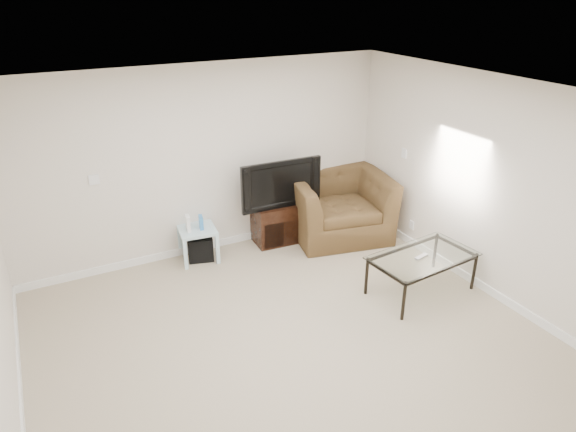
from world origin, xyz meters
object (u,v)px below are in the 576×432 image
subwoofer (200,247)px  side_table (198,244)px  television (278,182)px  coffee_table (421,274)px  tv_stand (278,222)px  recliner (339,196)px

subwoofer → side_table: bearing=-153.0°
television → side_table: size_ratio=2.30×
side_table → coffee_table: size_ratio=0.38×
tv_stand → recliner: size_ratio=0.49×
recliner → coffee_table: (0.03, -1.74, -0.36)m
tv_stand → television: (-0.00, -0.03, 0.61)m
television → subwoofer: size_ratio=3.28×
recliner → side_table: bearing=-174.4°
tv_stand → television: bearing=-90.0°
tv_stand → recliner: bearing=-11.4°
side_table → recliner: (2.04, -0.23, 0.38)m
tv_stand → subwoofer: (-1.14, 0.02, -0.12)m
recliner → subwoofer: bearing=-174.9°
side_table → coffee_table: (2.07, -1.97, 0.02)m
coffee_table → tv_stand: bearing=114.4°
side_table → recliner: bearing=-6.4°
subwoofer → coffee_table: 2.85m
television → subwoofer: bearing=179.8°
subwoofer → coffee_table: bearing=-44.3°
subwoofer → recliner: bearing=-7.0°
tv_stand → coffee_table: tv_stand is taller
subwoofer → recliner: (2.01, -0.25, 0.44)m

